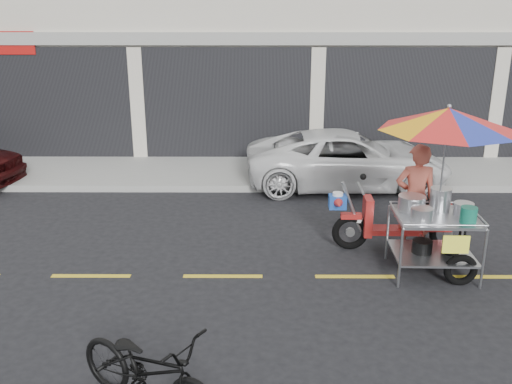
{
  "coord_description": "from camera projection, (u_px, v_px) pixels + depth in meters",
  "views": [
    {
      "loc": [
        -1.46,
        -7.77,
        3.96
      ],
      "look_at": [
        -1.5,
        0.6,
        1.15
      ],
      "focal_mm": 40.0,
      "sensor_mm": 36.0,
      "label": 1
    }
  ],
  "objects": [
    {
      "name": "white_pickup",
      "position": [
        348.0,
        159.0,
        12.66
      ],
      "size": [
        4.53,
        2.16,
        1.25
      ],
      "primitive_type": "imported",
      "rotation": [
        0.0,
        0.0,
        1.59
      ],
      "color": "silver",
      "rests_on": "ground"
    },
    {
      "name": "sidewalk",
      "position": [
        319.0,
        170.0,
        13.81
      ],
      "size": [
        45.0,
        3.0,
        0.15
      ],
      "primitive_type": "cube",
      "color": "gray",
      "rests_on": "ground"
    },
    {
      "name": "ground",
      "position": [
        355.0,
        277.0,
        8.62
      ],
      "size": [
        90.0,
        90.0,
        0.0
      ],
      "primitive_type": "plane",
      "color": "black"
    },
    {
      "name": "centerline",
      "position": [
        355.0,
        276.0,
        8.62
      ],
      "size": [
        42.0,
        0.1,
        0.01
      ],
      "primitive_type": "cube",
      "color": "gold",
      "rests_on": "ground"
    },
    {
      "name": "food_vendor_rig",
      "position": [
        432.0,
        164.0,
        8.57
      ],
      "size": [
        2.56,
        2.09,
        2.59
      ],
      "rotation": [
        0.0,
        0.0,
        -0.02
      ],
      "color": "black",
      "rests_on": "ground"
    },
    {
      "name": "near_bicycle",
      "position": [
        149.0,
        369.0,
        5.67
      ],
      "size": [
        1.87,
        1.51,
        0.95
      ],
      "primitive_type": "imported",
      "rotation": [
        0.0,
        0.0,
        1.0
      ],
      "color": "black",
      "rests_on": "ground"
    }
  ]
}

